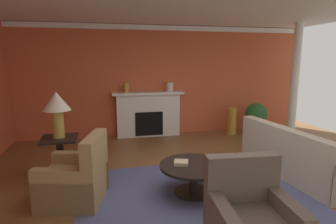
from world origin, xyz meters
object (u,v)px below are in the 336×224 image
object	(u,v)px
sofa	(297,158)
vase_tall_corner	(232,121)
armchair_near_window	(76,180)
coffee_table	(194,172)
potted_plant	(256,116)
table_lamp	(57,106)
vase_mantel_left	(126,88)
fireplace	(148,115)
vase_mantel_right	(170,87)
side_table	(60,155)

from	to	relation	value
sofa	vase_tall_corner	world-z (taller)	sofa
armchair_near_window	coffee_table	world-z (taller)	armchair_near_window
armchair_near_window	vase_tall_corner	world-z (taller)	armchair_near_window
potted_plant	table_lamp	bearing A→B (deg)	-158.28
armchair_near_window	vase_mantel_left	distance (m)	3.36
table_lamp	vase_mantel_left	size ratio (longest dim) A/B	3.01
sofa	potted_plant	distance (m)	2.64
vase_mantel_left	potted_plant	distance (m)	3.45
fireplace	vase_tall_corner	distance (m)	2.21
vase_tall_corner	vase_mantel_right	distance (m)	1.89
fireplace	coffee_table	xyz separation A→B (m)	(0.18, -3.28, -0.21)
sofa	vase_mantel_left	bearing A→B (deg)	132.14
coffee_table	potted_plant	distance (m)	3.84
coffee_table	side_table	size ratio (longest dim) A/B	1.43
armchair_near_window	vase_tall_corner	size ratio (longest dim) A/B	1.36
vase_tall_corner	vase_mantel_left	world-z (taller)	vase_mantel_left
vase_mantel_left	potted_plant	bearing A→B (deg)	-6.91
coffee_table	table_lamp	distance (m)	2.39
coffee_table	vase_mantel_right	world-z (taller)	vase_mantel_right
sofa	potted_plant	size ratio (longest dim) A/B	2.62
side_table	vase_mantel_right	distance (m)	3.35
coffee_table	vase_mantel_left	world-z (taller)	vase_mantel_left
fireplace	armchair_near_window	distance (m)	3.47
fireplace	vase_mantel_left	xyz separation A→B (m)	(-0.55, -0.05, 0.73)
table_lamp	potted_plant	bearing A→B (deg)	21.72
fireplace	potted_plant	size ratio (longest dim) A/B	2.16
sofa	side_table	world-z (taller)	sofa
sofa	coffee_table	distance (m)	1.95
armchair_near_window	table_lamp	xyz separation A→B (m)	(-0.33, 0.86, 0.92)
sofa	potted_plant	xyz separation A→B (m)	(0.67, 2.54, 0.19)
fireplace	potted_plant	xyz separation A→B (m)	(2.78, -0.45, -0.05)
armchair_near_window	vase_mantel_left	bearing A→B (deg)	73.36
vase_mantel_left	vase_tall_corner	bearing A→B (deg)	-5.22
side_table	vase_tall_corner	xyz separation A→B (m)	(3.98, 1.98, -0.05)
fireplace	vase_mantel_left	bearing A→B (deg)	-174.88
sofa	coffee_table	xyz separation A→B (m)	(-1.93, -0.28, 0.04)
coffee_table	potted_plant	size ratio (longest dim) A/B	1.20
table_lamp	vase_tall_corner	world-z (taller)	table_lamp
coffee_table	side_table	distance (m)	2.22
table_lamp	vase_tall_corner	distance (m)	4.53
coffee_table	vase_mantel_right	bearing A→B (deg)	83.55
fireplace	sofa	world-z (taller)	fireplace
sofa	table_lamp	distance (m)	4.09
sofa	armchair_near_window	world-z (taller)	armchair_near_window
sofa	side_table	xyz separation A→B (m)	(-3.92, 0.72, 0.10)
sofa	armchair_near_window	xyz separation A→B (m)	(-3.59, -0.14, 0.01)
sofa	vase_tall_corner	distance (m)	2.70
sofa	table_lamp	xyz separation A→B (m)	(-3.92, 0.72, 0.93)
sofa	table_lamp	bearing A→B (deg)	169.61
sofa	vase_mantel_right	distance (m)	3.48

